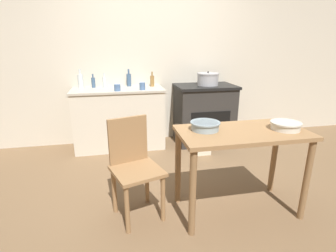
% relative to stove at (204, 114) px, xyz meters
% --- Properties ---
extents(ground_plane, '(14.00, 14.00, 0.00)m').
position_rel_stove_xyz_m(ground_plane, '(-0.76, -1.25, -0.45)').
color(ground_plane, brown).
extents(wall_back, '(8.00, 0.07, 2.55)m').
position_rel_stove_xyz_m(wall_back, '(-0.76, 0.33, 0.82)').
color(wall_back, beige).
rests_on(wall_back, ground_plane).
extents(counter_cabinet, '(1.31, 0.57, 0.89)m').
position_rel_stove_xyz_m(counter_cabinet, '(-1.30, 0.03, -0.01)').
color(counter_cabinet, beige).
rests_on(counter_cabinet, ground_plane).
extents(stove, '(0.89, 0.63, 0.90)m').
position_rel_stove_xyz_m(stove, '(0.00, 0.00, 0.00)').
color(stove, '#2D2B28').
rests_on(stove, ground_plane).
extents(work_table, '(1.12, 0.58, 0.79)m').
position_rel_stove_xyz_m(work_table, '(-0.29, -1.80, 0.20)').
color(work_table, '#997047').
rests_on(work_table, ground_plane).
extents(chair, '(0.50, 0.50, 0.89)m').
position_rel_stove_xyz_m(chair, '(-1.22, -1.65, 0.03)').
color(chair, '#997047').
rests_on(chair, ground_plane).
extents(flour_sack, '(0.22, 0.16, 0.31)m').
position_rel_stove_xyz_m(flour_sack, '(-0.18, -0.48, -0.30)').
color(flour_sack, beige).
rests_on(flour_sack, ground_plane).
extents(stock_pot, '(0.33, 0.33, 0.20)m').
position_rel_stove_xyz_m(stock_pot, '(0.03, -0.02, 0.54)').
color(stock_pot, '#A8A8AD').
rests_on(stock_pot, stove).
extents(mixing_bowl_large, '(0.26, 0.26, 0.07)m').
position_rel_stove_xyz_m(mixing_bowl_large, '(-0.60, -1.71, 0.38)').
color(mixing_bowl_large, '#93A8B2').
rests_on(mixing_bowl_large, work_table).
extents(mixing_bowl_small, '(0.26, 0.26, 0.07)m').
position_rel_stove_xyz_m(mixing_bowl_small, '(0.09, -1.84, 0.37)').
color(mixing_bowl_small, silver).
rests_on(mixing_bowl_small, work_table).
extents(bottle_far_left, '(0.06, 0.06, 0.22)m').
position_rel_stove_xyz_m(bottle_far_left, '(-0.79, 0.14, 0.52)').
color(bottle_far_left, olive).
rests_on(bottle_far_left, counter_cabinet).
extents(bottle_left, '(0.06, 0.06, 0.20)m').
position_rel_stove_xyz_m(bottle_left, '(-1.65, 0.21, 0.51)').
color(bottle_left, '#3D5675').
rests_on(bottle_left, counter_cabinet).
extents(bottle_mid_left, '(0.08, 0.08, 0.27)m').
position_rel_stove_xyz_m(bottle_mid_left, '(-1.82, 0.16, 0.54)').
color(bottle_mid_left, silver).
rests_on(bottle_mid_left, counter_cabinet).
extents(bottle_center_left, '(0.07, 0.07, 0.25)m').
position_rel_stove_xyz_m(bottle_center_left, '(-1.13, 0.24, 0.53)').
color(bottle_center_left, '#3D5675').
rests_on(bottle_center_left, counter_cabinet).
extents(bottle_center, '(0.06, 0.06, 0.22)m').
position_rel_stove_xyz_m(bottle_center, '(-1.48, 0.12, 0.52)').
color(bottle_center, silver).
rests_on(bottle_center, counter_cabinet).
extents(cup_center_right, '(0.09, 0.09, 0.09)m').
position_rel_stove_xyz_m(cup_center_right, '(-1.31, -0.14, 0.48)').
color(cup_center_right, '#4C6B99').
rests_on(cup_center_right, counter_cabinet).
extents(cup_mid_right, '(0.08, 0.08, 0.10)m').
position_rel_stove_xyz_m(cup_mid_right, '(-0.97, -0.13, 0.48)').
color(cup_mid_right, '#4C6B99').
rests_on(cup_mid_right, counter_cabinet).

